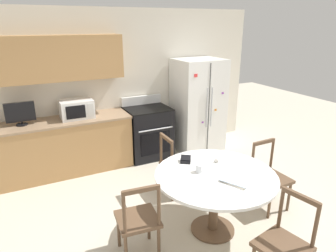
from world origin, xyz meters
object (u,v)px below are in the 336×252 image
(microwave, at_px, (77,109))
(dining_chair_left, at_px, (138,220))
(oven_range, at_px, (148,132))
(countertop_tv, at_px, (20,113))
(dining_chair_right, at_px, (270,178))
(candle_glass, at_px, (200,169))
(wallet, at_px, (186,160))
(dining_chair_far, at_px, (176,166))
(refrigerator, at_px, (198,105))
(dining_chair_near, at_px, (284,245))

(microwave, relative_size, dining_chair_left, 0.56)
(oven_range, xyz_separation_m, countertop_tv, (-2.02, 0.03, 0.62))
(microwave, height_order, dining_chair_right, microwave)
(microwave, height_order, dining_chair_left, microwave)
(countertop_tv, relative_size, candle_glass, 4.59)
(oven_range, height_order, dining_chair_right, oven_range)
(dining_chair_right, distance_m, wallet, 1.18)
(dining_chair_far, bearing_deg, refrigerator, 138.99)
(countertop_tv, relative_size, dining_chair_near, 0.46)
(microwave, bearing_deg, refrigerator, -2.65)
(dining_chair_near, xyz_separation_m, dining_chair_far, (-0.13, 1.85, 0.00))
(wallet, bearing_deg, countertop_tv, 131.89)
(microwave, bearing_deg, wallet, -64.89)
(refrigerator, bearing_deg, microwave, 177.35)
(dining_chair_far, height_order, candle_glass, dining_chair_far)
(dining_chair_right, relative_size, wallet, 5.23)
(countertop_tv, height_order, dining_chair_left, countertop_tv)
(dining_chair_right, distance_m, dining_chair_far, 1.26)
(refrigerator, bearing_deg, candle_glass, -121.60)
(oven_range, xyz_separation_m, dining_chair_right, (0.78, -2.23, -0.03))
(dining_chair_near, relative_size, dining_chair_right, 1.00)
(dining_chair_left, xyz_separation_m, candle_glass, (0.80, 0.11, 0.36))
(oven_range, relative_size, candle_glass, 12.01)
(dining_chair_right, height_order, dining_chair_far, same)
(dining_chair_left, bearing_deg, dining_chair_far, 50.16)
(oven_range, bearing_deg, countertop_tv, 179.03)
(dining_chair_near, height_order, dining_chair_right, same)
(refrigerator, relative_size, countertop_tv, 4.19)
(refrigerator, bearing_deg, dining_chair_right, -96.39)
(microwave, height_order, countertop_tv, countertop_tv)
(oven_range, height_order, dining_chair_left, oven_range)
(dining_chair_far, height_order, wallet, dining_chair_far)
(dining_chair_right, distance_m, candle_glass, 1.13)
(dining_chair_left, bearing_deg, dining_chair_near, -35.52)
(dining_chair_left, distance_m, dining_chair_far, 1.31)
(dining_chair_left, xyz_separation_m, dining_chair_right, (1.86, 0.06, 0.00))
(wallet, bearing_deg, refrigerator, 54.26)
(dining_chair_far, bearing_deg, microwave, -142.82)
(oven_range, distance_m, wallet, 1.94)
(candle_glass, bearing_deg, refrigerator, 58.40)
(dining_chair_left, bearing_deg, microwave, 98.89)
(dining_chair_near, distance_m, dining_chair_right, 1.28)
(refrigerator, distance_m, oven_range, 1.10)
(dining_chair_near, relative_size, wallet, 5.23)
(countertop_tv, distance_m, dining_chair_left, 2.59)
(countertop_tv, xyz_separation_m, dining_chair_right, (2.80, -2.26, -0.65))
(dining_chair_near, bearing_deg, wallet, 1.05)
(oven_range, distance_m, candle_glass, 2.23)
(refrigerator, xyz_separation_m, countertop_tv, (-3.05, 0.09, 0.22))
(refrigerator, distance_m, dining_chair_far, 1.82)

